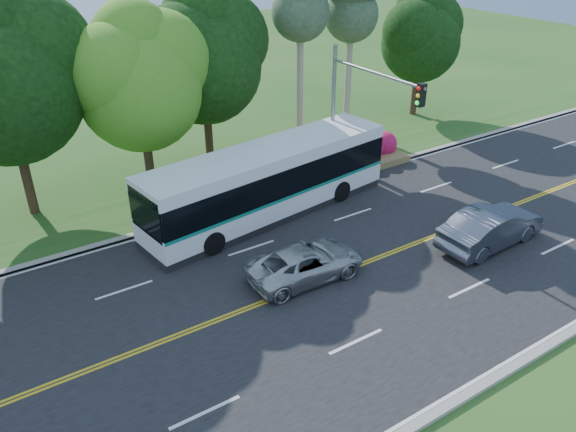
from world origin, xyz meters
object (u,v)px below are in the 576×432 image
transit_bus (269,182)px  sedan (491,227)px  traffic_signal (358,103)px  suv (305,263)px

transit_bus → sedan: 9.88m
traffic_signal → sedan: traffic_signal is taller
traffic_signal → transit_bus: size_ratio=0.55×
transit_bus → suv: size_ratio=2.72×
suv → sedan: bearing=-103.6°
traffic_signal → transit_bus: traffic_signal is taller
traffic_signal → suv: (-6.29, -4.90, -4.00)m
transit_bus → suv: transit_bus is taller
sedan → suv: bearing=72.0°
sedan → suv: size_ratio=1.09×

